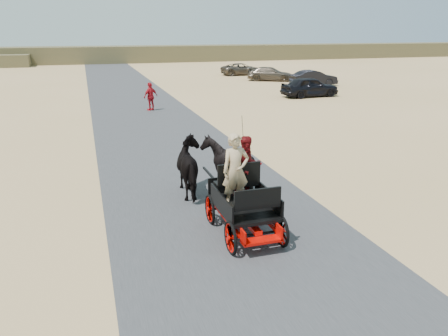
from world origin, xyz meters
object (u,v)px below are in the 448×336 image
object	(u,v)px
horse_left	(193,167)
pedestrian	(151,97)
carriage	(244,219)
car_c	(270,74)
car_d	(242,69)
car_b	(314,78)
car_a	(310,87)
horse_right	(227,164)

from	to	relation	value
horse_left	pedestrian	size ratio (longest dim) A/B	1.16
carriage	car_c	distance (m)	33.79
carriage	car_c	world-z (taller)	car_c
horse_left	car_d	size ratio (longest dim) A/B	0.44
car_b	car_a	bearing A→B (deg)	149.82
carriage	horse_left	bearing A→B (deg)	100.39
car_d	car_c	bearing A→B (deg)	-174.23
pedestrian	car_d	distance (m)	23.00
carriage	car_a	size ratio (longest dim) A/B	0.56
carriage	car_a	xyz separation A→B (m)	(12.51, 20.09, 0.38)
carriage	car_c	bearing A→B (deg)	65.63
carriage	pedestrian	xyz separation A→B (m)	(0.37, 17.84, 0.50)
carriage	horse_right	bearing A→B (deg)	79.61
carriage	car_b	distance (m)	30.38
carriage	horse_right	xyz separation A→B (m)	(0.55, 3.00, 0.49)
pedestrian	car_c	xyz separation A→B (m)	(13.57, 12.94, -0.21)
car_a	car_b	world-z (taller)	car_a
car_a	car_c	world-z (taller)	car_a
horse_left	pedestrian	bearing A→B (deg)	-93.56
car_a	car_c	bearing A→B (deg)	-11.29
car_d	car_a	bearing A→B (deg)	176.54
car_c	horse_left	bearing A→B (deg)	-179.26
car_a	car_b	size ratio (longest dim) A/B	1.04
horse_right	car_d	size ratio (longest dim) A/B	0.37
horse_left	horse_right	bearing A→B (deg)	-180.00
horse_right	car_c	distance (m)	30.84
horse_right	car_b	world-z (taller)	horse_right
horse_right	car_a	size ratio (longest dim) A/B	0.39
horse_left	horse_right	distance (m)	1.10
horse_left	pedestrian	world-z (taller)	pedestrian
horse_left	car_c	size ratio (longest dim) A/B	0.45
pedestrian	car_d	size ratio (longest dim) A/B	0.38
pedestrian	car_a	size ratio (longest dim) A/B	0.40
carriage	car_b	world-z (taller)	car_b
carriage	pedestrian	size ratio (longest dim) A/B	1.39
horse_right	pedestrian	size ratio (longest dim) A/B	0.98
car_a	car_d	size ratio (longest dim) A/B	0.94
car_b	car_d	distance (m)	11.43
car_c	pedestrian	bearing A→B (deg)	161.93
car_a	car_b	bearing A→B (deg)	-34.70
carriage	horse_right	size ratio (longest dim) A/B	1.41
car_b	car_c	xyz separation A→B (m)	(-2.03, 4.94, -0.03)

